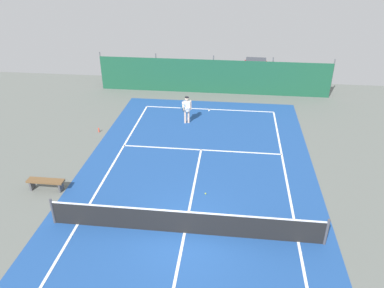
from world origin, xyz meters
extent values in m
plane|color=slate|center=(0.00, 0.00, 0.00)|extent=(36.00, 36.00, 0.00)
cube|color=#1E478C|center=(0.00, 0.00, 0.00)|extent=(11.02, 26.60, 0.01)
cube|color=white|center=(0.00, 11.90, 0.01)|extent=(8.22, 0.10, 0.01)
cube|color=white|center=(-4.11, 0.00, 0.01)|extent=(0.10, 23.80, 0.01)
cube|color=white|center=(4.11, 0.00, 0.01)|extent=(0.10, 23.80, 0.01)
cube|color=white|center=(0.00, 6.40, 0.01)|extent=(8.22, 0.10, 0.01)
cube|color=white|center=(0.00, 0.00, 0.01)|extent=(0.10, 12.80, 0.01)
cube|color=white|center=(0.00, 11.75, 0.01)|extent=(0.10, 0.30, 0.01)
cube|color=black|center=(0.00, 0.00, 0.47)|extent=(9.92, 0.03, 0.95)
cube|color=white|center=(0.00, 0.00, 0.97)|extent=(9.92, 0.04, 0.05)
cylinder|color=#47474C|center=(-5.01, 0.00, 0.55)|extent=(0.10, 0.10, 1.10)
cylinder|color=#47474C|center=(5.01, 0.00, 0.55)|extent=(0.10, 0.10, 1.10)
cube|color=#195138|center=(0.00, 14.99, 1.20)|extent=(16.22, 0.06, 2.40)
cylinder|color=#595B60|center=(-8.11, 15.05, 1.35)|extent=(0.08, 0.08, 2.70)
cylinder|color=#595B60|center=(-4.05, 15.05, 1.35)|extent=(0.08, 0.08, 2.70)
cylinder|color=#595B60|center=(0.00, 15.05, 1.35)|extent=(0.08, 0.08, 2.70)
cylinder|color=#595B60|center=(4.05, 15.05, 1.35)|extent=(0.08, 0.08, 2.70)
cylinder|color=#595B60|center=(8.11, 15.05, 1.35)|extent=(0.08, 0.08, 2.70)
cube|color=#234C1E|center=(0.00, 15.59, 0.55)|extent=(14.60, 0.70, 1.10)
cylinder|color=beige|center=(-1.07, 9.70, 0.41)|extent=(0.12, 0.12, 0.82)
cylinder|color=beige|center=(-1.26, 9.65, 0.41)|extent=(0.12, 0.12, 0.82)
cylinder|color=white|center=(-1.16, 9.67, 0.90)|extent=(0.40, 0.40, 0.22)
cube|color=white|center=(-1.16, 9.67, 1.10)|extent=(0.40, 0.29, 0.56)
sphere|color=beige|center=(-1.16, 9.67, 1.53)|extent=(0.22, 0.22, 0.22)
cylinder|color=black|center=(-1.16, 9.67, 1.62)|extent=(0.23, 0.23, 0.04)
cylinder|color=beige|center=(-0.94, 9.73, 1.13)|extent=(0.09, 0.09, 0.58)
cylinder|color=beige|center=(-1.36, 9.50, 1.13)|extent=(0.22, 0.53, 0.41)
cylinder|color=black|center=(-1.33, 9.19, 1.02)|extent=(0.10, 0.27, 0.13)
torus|color=teal|center=(-1.33, 9.19, 1.24)|extent=(0.33, 0.20, 0.29)
sphere|color=#CCDB33|center=(0.56, 2.52, 0.03)|extent=(0.07, 0.07, 0.07)
cube|color=maroon|center=(3.07, 17.86, 0.72)|extent=(1.97, 4.27, 0.80)
cube|color=#2D333D|center=(3.07, 17.86, 1.40)|extent=(1.61, 1.95, 0.56)
cylinder|color=black|center=(2.22, 19.20, 0.32)|extent=(0.25, 0.65, 0.64)
cylinder|color=black|center=(4.02, 19.12, 0.32)|extent=(0.25, 0.65, 0.64)
cylinder|color=black|center=(2.12, 16.59, 0.32)|extent=(0.25, 0.65, 0.64)
cylinder|color=black|center=(3.92, 16.52, 0.32)|extent=(0.25, 0.65, 0.64)
cube|color=brown|center=(-6.31, 2.07, 0.45)|extent=(1.60, 0.40, 0.08)
cube|color=#4C4C51|center=(-6.96, 2.07, 0.23)|extent=(0.08, 0.36, 0.45)
cube|color=#4C4C51|center=(-5.66, 2.07, 0.23)|extent=(0.08, 0.36, 0.45)
cylinder|color=#D84C38|center=(-5.98, 7.85, 0.12)|extent=(0.08, 0.08, 0.24)
camera|label=1|loc=(1.52, -10.63, 9.41)|focal=35.20mm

